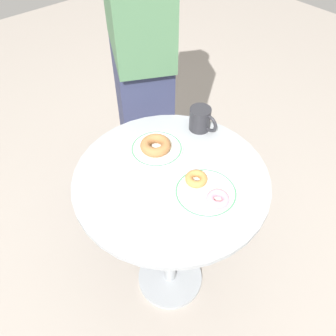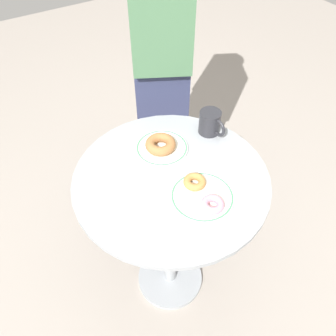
# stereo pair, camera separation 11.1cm
# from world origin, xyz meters

# --- Properties ---
(ground_plane) EXTENTS (7.00, 7.00, 0.02)m
(ground_plane) POSITION_xyz_m (0.00, 0.00, -0.01)
(ground_plane) COLOR #9E9389
(cafe_table) EXTENTS (0.66, 0.66, 0.77)m
(cafe_table) POSITION_xyz_m (0.00, 0.00, 0.55)
(cafe_table) COLOR #999EA3
(cafe_table) RESTS_ON ground
(plate_left) EXTENTS (0.19, 0.19, 0.01)m
(plate_left) POSITION_xyz_m (-0.13, 0.04, 0.77)
(plate_left) COLOR white
(plate_left) RESTS_ON cafe_table
(plate_right) EXTENTS (0.20, 0.20, 0.01)m
(plate_right) POSITION_xyz_m (0.13, 0.03, 0.77)
(plate_right) COLOR white
(plate_right) RESTS_ON cafe_table
(donut_cinnamon) EXTENTS (0.13, 0.13, 0.03)m
(donut_cinnamon) POSITION_xyz_m (-0.13, 0.04, 0.79)
(donut_cinnamon) COLOR #A36B3D
(donut_cinnamon) RESTS_ON plate_left
(donut_pink_frosted) EXTENTS (0.09, 0.09, 0.02)m
(donut_pink_frosted) POSITION_xyz_m (0.18, 0.03, 0.79)
(donut_pink_frosted) COLOR pink
(donut_pink_frosted) RESTS_ON plate_right
(donut_old_fashioned) EXTENTS (0.10, 0.10, 0.02)m
(donut_old_fashioned) POSITION_xyz_m (0.08, 0.04, 0.79)
(donut_old_fashioned) COLOR #BC7F42
(donut_old_fashioned) RESTS_ON plate_right
(coffee_mug) EXTENTS (0.12, 0.08, 0.09)m
(coffee_mug) POSITION_xyz_m (-0.11, 0.25, 0.81)
(coffee_mug) COLOR #28282D
(coffee_mug) RESTS_ON cafe_table
(person_figure) EXTENTS (0.50, 0.40, 1.72)m
(person_figure) POSITION_xyz_m (-0.52, 0.27, 0.84)
(person_figure) COLOR #2D3351
(person_figure) RESTS_ON ground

